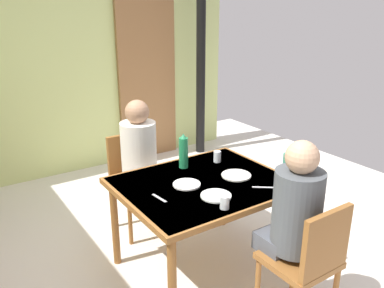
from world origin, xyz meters
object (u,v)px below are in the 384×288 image
Objects in this scene: dining_table at (203,191)px; chair_far_diner at (134,177)px; water_bottle_green_near at (183,152)px; water_bottle_green_far at (287,168)px; person_far_diner at (140,151)px; chair_near_diner at (308,259)px; person_near_diner at (295,209)px.

chair_far_diner reaches higher than dining_table.
water_bottle_green_far is at bearing -57.25° from water_bottle_green_near.
water_bottle_green_far is at bearing 120.05° from person_far_diner.
dining_table is at bearing 100.29° from chair_far_diner.
water_bottle_green_near is at bearing 97.11° from chair_near_diner.
water_bottle_green_far is (0.29, 0.48, 0.36)m from chair_near_diner.
chair_far_diner is at bearing 100.29° from dining_table.
chair_far_diner is at bearing 101.02° from chair_near_diner.
chair_near_diner is 0.31m from person_near_diner.
dining_table is at bearing 102.20° from person_far_diner.
chair_far_diner is at bearing 109.18° from water_bottle_green_near.
person_far_diner is (-0.33, 1.56, 0.28)m from chair_near_diner.
person_near_diner reaches higher than water_bottle_green_far.
chair_far_diner is 1.13× the size of person_far_diner.
chair_far_diner is 0.31m from person_far_diner.
person_near_diner reaches higher than dining_table.
water_bottle_green_far reaches higher than chair_near_diner.
person_near_diner is 0.46m from water_bottle_green_far.
dining_table is 1.38× the size of chair_near_diner.
chair_far_diner is 3.11× the size of water_bottle_green_near.
dining_table is 1.38× the size of chair_far_diner.
person_far_diner is 0.44m from water_bottle_green_near.
dining_table is 0.38m from water_bottle_green_near.
water_bottle_green_near is (0.19, -0.40, 0.08)m from person_far_diner.
chair_near_diner is at bearing 101.02° from chair_far_diner.
chair_near_diner is 1.13× the size of person_far_diner.
chair_near_diner is 0.67m from water_bottle_green_far.
water_bottle_green_far reaches higher than dining_table.
person_far_diner is at bearing 115.06° from water_bottle_green_near.
water_bottle_green_far is (0.29, 0.35, 0.08)m from person_near_diner.
chair_near_diner is 1.62m from person_far_diner.
chair_near_diner is 1.23m from water_bottle_green_near.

